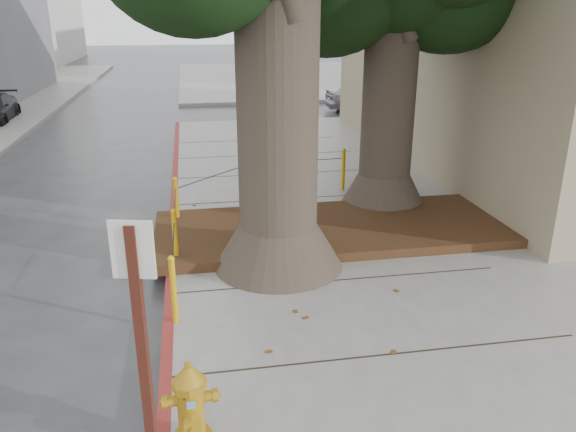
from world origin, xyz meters
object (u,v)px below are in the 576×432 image
at_px(signpost, 147,387).
at_px(car_silver, 368,96).
at_px(car_red, 430,91).
at_px(fire_hydrant, 191,404).

bearing_deg(signpost, car_silver, 81.36).
height_order(signpost, car_silver, signpost).
bearing_deg(signpost, car_red, 74.98).
relative_size(car_silver, car_red, 0.94).
distance_m(fire_hydrant, car_silver, 20.27).
height_order(fire_hydrant, signpost, signpost).
bearing_deg(car_red, fire_hydrant, 151.18).
relative_size(signpost, car_red, 0.70).
distance_m(car_silver, car_red, 3.32).
xyz_separation_m(fire_hydrant, car_silver, (7.66, 18.76, 0.04)).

